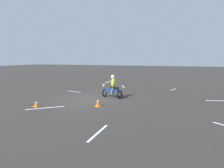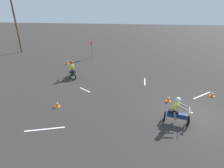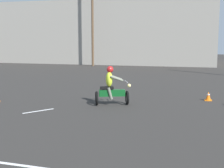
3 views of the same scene
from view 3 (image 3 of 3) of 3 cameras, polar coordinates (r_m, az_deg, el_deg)
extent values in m
torus|color=black|center=(13.30, 2.79, -2.52)|extent=(0.31, 0.59, 0.60)
torus|color=black|center=(13.17, -2.82, -2.63)|extent=(0.31, 0.59, 0.60)
cube|color=#0F4C1E|center=(13.18, 0.00, -1.64)|extent=(1.11, 0.63, 0.28)
cube|color=black|center=(13.12, -0.96, -0.71)|extent=(0.62, 0.45, 0.10)
cylinder|color=silver|center=(13.19, 2.59, 0.47)|extent=(0.29, 0.66, 0.04)
sphere|color=#F2E08C|center=(13.23, 3.14, -0.30)|extent=(0.21, 0.21, 0.16)
ellipsoid|color=#D8F233|center=(13.08, -0.52, 0.86)|extent=(0.41, 0.48, 0.64)
cylinder|color=slate|center=(12.91, 0.89, 0.99)|extent=(0.54, 0.29, 0.27)
cylinder|color=slate|center=(13.31, 0.68, 1.20)|extent=(0.54, 0.29, 0.27)
cylinder|color=slate|center=(13.03, -0.37, -1.75)|extent=(0.27, 0.20, 0.51)
cylinder|color=slate|center=(13.31, -0.49, -1.54)|extent=(0.27, 0.20, 0.51)
sphere|color=red|center=(13.04, -0.35, 2.69)|extent=(0.36, 0.36, 0.28)
cube|color=orange|center=(14.88, 17.17, -2.85)|extent=(0.32, 0.32, 0.03)
cone|color=orange|center=(14.84, 17.20, -2.06)|extent=(0.24, 0.24, 0.39)
cylinder|color=white|center=(14.83, 17.21, -1.84)|extent=(0.13, 0.13, 0.05)
cube|color=silver|center=(7.29, -15.20, -14.30)|extent=(1.65, 0.15, 0.01)
cube|color=silver|center=(12.49, -13.30, -4.81)|extent=(0.84, 1.11, 0.01)
cylinder|color=brown|center=(33.03, -3.59, 11.84)|extent=(0.24, 0.24, 9.84)
cube|color=gray|center=(41.03, -4.66, 9.19)|extent=(31.80, 11.98, 7.10)
camera|label=1|loc=(8.71, 30.67, 7.33)|focal=28.00mm
camera|label=2|loc=(19.76, -55.74, 14.78)|focal=28.00mm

